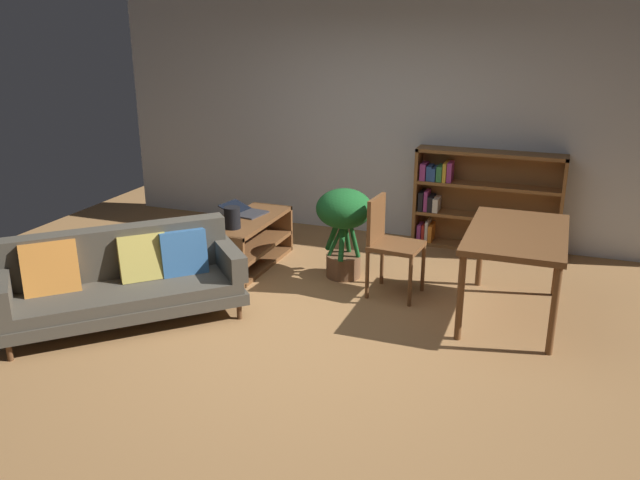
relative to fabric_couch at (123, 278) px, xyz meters
The scene contains 10 objects.
ground_plane 1.58m from the fabric_couch, 14.51° to the left, with size 8.16×8.16×0.00m, color #9E7042.
back_wall_panel 3.56m from the fabric_couch, 64.31° to the left, with size 6.80×0.10×2.70m, color silver.
fabric_couch is the anchor object (origin of this frame).
media_console 1.58m from the fabric_couch, 74.17° to the left, with size 0.46×1.19×0.50m.
open_laptop 1.71m from the fabric_couch, 79.43° to the left, with size 0.49×0.38×0.09m.
desk_speaker 1.28m from the fabric_couch, 70.40° to the left, with size 0.16×0.16×0.21m.
potted_floor_plant 2.14m from the fabric_couch, 47.55° to the left, with size 0.55×0.55×0.89m.
dining_table 3.32m from the fabric_couch, 21.59° to the left, with size 0.80×1.29×0.77m.
dining_chair_near 2.36m from the fabric_couch, 34.01° to the left, with size 0.48×0.46×0.92m.
bookshelf 3.88m from the fabric_couch, 48.94° to the left, with size 1.58×0.28×1.10m.
Camera 1 is at (1.86, -4.55, 2.46)m, focal length 36.56 mm.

